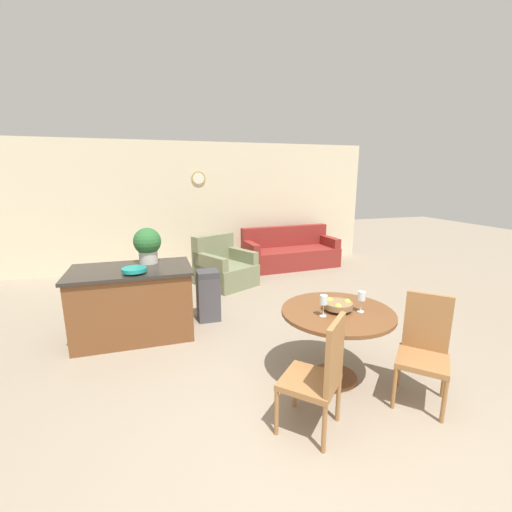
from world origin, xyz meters
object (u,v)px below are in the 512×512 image
at_px(fruit_bowl, 338,305).
at_px(couch, 290,253).
at_px(wine_glass_left, 324,301).
at_px(potted_plant, 147,244).
at_px(trash_bin, 208,295).
at_px(teal_bowl, 134,270).
at_px(dining_table, 337,327).
at_px(wine_glass_right, 362,297).
at_px(armchair, 224,269).
at_px(kitchen_island, 133,302).
at_px(dining_chair_near_left, 320,373).
at_px(dining_chair_near_right, 424,346).

distance_m(fruit_bowl, couch, 4.41).
distance_m(wine_glass_left, potted_plant, 2.46).
bearing_deg(couch, trash_bin, -137.02).
bearing_deg(wine_glass_left, teal_bowl, 139.34).
bearing_deg(dining_table, couch, 73.16).
bearing_deg(teal_bowl, wine_glass_right, -35.10).
relative_size(fruit_bowl, teal_bowl, 0.99).
xyz_separation_m(trash_bin, couch, (2.23, 2.35, -0.06)).
bearing_deg(dining_table, armchair, 97.02).
bearing_deg(trash_bin, kitchen_island, -166.95).
height_order(wine_glass_left, wine_glass_right, same).
bearing_deg(dining_table, dining_chair_near_left, -129.39).
xyz_separation_m(wine_glass_left, wine_glass_right, (0.39, -0.01, 0.00)).
bearing_deg(teal_bowl, dining_chair_near_left, -54.78).
xyz_separation_m(dining_table, teal_bowl, (-1.88, 1.37, 0.36)).
distance_m(wine_glass_left, couch, 4.56).
bearing_deg(couch, wine_glass_right, -107.65).
relative_size(dining_table, trash_bin, 1.51).
bearing_deg(teal_bowl, wine_glass_left, -40.66).
bearing_deg(kitchen_island, wine_glass_right, -38.75).
xyz_separation_m(wine_glass_left, couch, (1.47, 4.28, -0.59)).
bearing_deg(couch, armchair, -157.03).
bearing_deg(armchair, couch, -0.78).
distance_m(couch, armchair, 1.88).
height_order(dining_chair_near_left, wine_glass_right, dining_chair_near_left).
bearing_deg(wine_glass_left, potted_plant, 128.54).
height_order(fruit_bowl, potted_plant, potted_plant).
height_order(dining_chair_near_left, wine_glass_left, dining_chair_near_left).
relative_size(wine_glass_left, teal_bowl, 0.72).
relative_size(kitchen_island, potted_plant, 3.14).
distance_m(potted_plant, armchair, 2.18).
relative_size(dining_chair_near_right, kitchen_island, 0.67).
height_order(fruit_bowl, couch, couch).
bearing_deg(dining_chair_near_left, fruit_bowl, 6.06).
xyz_separation_m(wine_glass_left, teal_bowl, (-1.68, 1.45, 0.05)).
xyz_separation_m(wine_glass_right, potted_plant, (-1.91, 1.92, 0.25)).
relative_size(kitchen_island, teal_bowl, 5.18).
xyz_separation_m(dining_chair_near_right, wine_glass_left, (-0.80, 0.42, 0.37)).
distance_m(dining_chair_near_right, wine_glass_left, 0.97).
xyz_separation_m(teal_bowl, potted_plant, (0.16, 0.46, 0.21)).
height_order(dining_chair_near_right, armchair, dining_chair_near_right).
distance_m(wine_glass_right, couch, 4.46).
relative_size(wine_glass_right, potted_plant, 0.44).
relative_size(dining_chair_near_left, kitchen_island, 0.67).
bearing_deg(couch, dining_table, -110.38).
distance_m(dining_chair_near_left, armchair, 3.96).
bearing_deg(armchair, wine_glass_right, -107.30).
xyz_separation_m(kitchen_island, trash_bin, (0.98, 0.23, -0.09)).
relative_size(wine_glass_right, couch, 0.10).
xyz_separation_m(fruit_bowl, trash_bin, (-0.96, 1.85, -0.44)).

